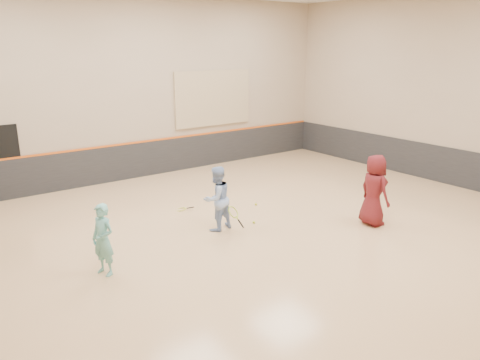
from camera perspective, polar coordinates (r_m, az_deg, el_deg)
room at (r=11.44m, az=1.52°, el=-2.00°), size 15.04×12.04×6.22m
wainscot_back at (r=16.44m, az=-11.40°, el=2.53°), size 14.90×0.04×1.20m
wainscot_right at (r=16.98m, az=21.83°, el=2.11°), size 0.04×11.90×1.20m
accent_stripe at (r=16.30m, az=-11.50°, el=4.64°), size 14.90×0.03×0.06m
acoustic_panel at (r=17.45m, az=-3.28°, el=9.93°), size 3.20×0.08×2.00m
doorway at (r=15.06m, az=-27.15°, el=1.78°), size 1.10×0.05×2.20m
girl at (r=9.54m, az=-16.35°, el=-7.00°), size 0.51×0.62×1.45m
instructor at (r=11.33m, az=-2.83°, el=-2.28°), size 0.86×0.72×1.60m
young_man at (r=12.09m, az=16.04°, el=-1.20°), size 0.71×0.96×1.80m
held_racket at (r=11.24m, az=-0.83°, el=-3.96°), size 0.48×0.48×0.61m
spare_racket at (r=12.99m, az=-7.21°, el=-3.31°), size 0.61×0.61×0.16m
ball_under_racket at (r=11.95m, az=1.70°, el=-5.17°), size 0.07×0.07×0.07m
ball_in_hand at (r=12.07m, az=17.17°, el=-0.40°), size 0.07×0.07×0.07m
ball_beside_spare at (r=13.27m, az=1.95°, el=-2.97°), size 0.07×0.07×0.07m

